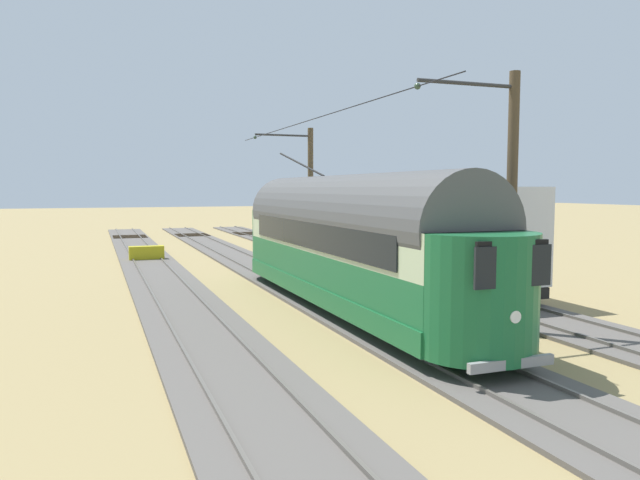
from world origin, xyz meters
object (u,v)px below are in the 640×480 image
(vintage_streetcar, at_px, (347,240))
(track_end_bumper, at_px, (147,254))
(catenary_pole_mid_near, at_px, (509,198))
(boxcar_adjacent, at_px, (411,230))
(catenary_pole_foreground, at_px, (309,194))

(vintage_streetcar, bearing_deg, track_end_bumper, -73.11)
(catenary_pole_mid_near, bearing_deg, vintage_streetcar, -57.12)
(catenary_pole_mid_near, xyz_separation_m, track_end_bumper, (7.60, -20.20, -3.22))
(track_end_bumper, bearing_deg, vintage_streetcar, 106.89)
(boxcar_adjacent, bearing_deg, track_end_bumper, -49.52)
(vintage_streetcar, distance_m, boxcar_adjacent, 6.67)
(catenary_pole_foreground, relative_size, catenary_pole_mid_near, 1.00)
(vintage_streetcar, relative_size, track_end_bumper, 9.00)
(catenary_pole_foreground, height_order, catenary_pole_mid_near, same)
(catenary_pole_mid_near, distance_m, track_end_bumper, 21.82)
(catenary_pole_foreground, bearing_deg, boxcar_adjacent, 107.12)
(boxcar_adjacent, bearing_deg, catenary_pole_foreground, -72.88)
(vintage_streetcar, xyz_separation_m, catenary_pole_foreground, (-2.76, -11.35, 1.36))
(vintage_streetcar, distance_m, track_end_bumper, 16.76)
(boxcar_adjacent, distance_m, catenary_pole_mid_near, 9.22)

